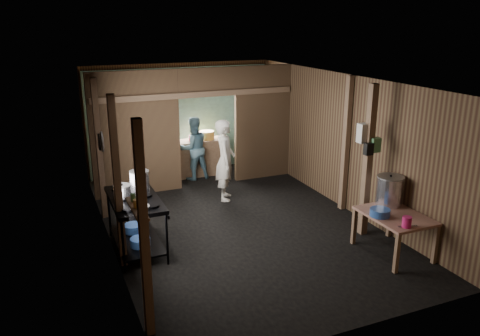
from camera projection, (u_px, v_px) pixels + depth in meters
name	position (u px, v px, depth m)	size (l,w,h in m)	color
floor	(236.00, 222.00, 8.79)	(4.50, 7.00, 0.00)	black
ceiling	(235.00, 80.00, 8.02)	(4.50, 7.00, 0.00)	black
wall_back	(180.00, 118.00, 11.48)	(4.50, 0.00, 2.60)	brown
wall_front	(355.00, 232.00, 5.33)	(4.50, 0.00, 2.60)	brown
wall_left	(105.00, 169.00, 7.57)	(0.00, 7.00, 2.60)	brown
wall_right	(343.00, 142.00, 9.24)	(0.00, 7.00, 2.60)	brown
partition_left	(136.00, 134.00, 9.85)	(1.85, 0.10, 2.60)	brown
partition_right	(262.00, 123.00, 10.92)	(1.35, 0.10, 2.60)	brown
partition_header	(207.00, 82.00, 10.13)	(1.30, 0.10, 0.60)	brown
turquoise_panel	(181.00, 120.00, 11.44)	(4.40, 0.06, 2.50)	#78B8AF
back_counter	(200.00, 157.00, 11.37)	(1.20, 0.50, 0.85)	brown
wall_clock	(191.00, 93.00, 11.31)	(0.20, 0.20, 0.03)	beige
post_left_a	(144.00, 233.00, 5.31)	(0.10, 0.12, 2.60)	brown
post_left_b	(117.00, 184.00, 6.89)	(0.10, 0.12, 2.60)	brown
post_left_c	(99.00, 150.00, 8.65)	(0.10, 0.12, 2.60)	brown
post_right	(346.00, 145.00, 9.04)	(0.10, 0.12, 2.60)	brown
post_free	(368.00, 162.00, 7.95)	(0.12, 0.12, 2.60)	brown
cross_beam	(197.00, 95.00, 10.07)	(4.40, 0.12, 0.12)	brown
pan_lid_big	(102.00, 142.00, 7.83)	(0.34, 0.34, 0.03)	gray
pan_lid_small	(99.00, 142.00, 8.21)	(0.30, 0.30, 0.03)	black
wall_shelf	(137.00, 209.00, 5.73)	(0.14, 0.80, 0.03)	brown
jar_white	(141.00, 211.00, 5.49)	(0.07, 0.07, 0.10)	beige
jar_yellow	(137.00, 204.00, 5.71)	(0.08, 0.08, 0.10)	gold
jar_green	(133.00, 197.00, 5.90)	(0.06, 0.06, 0.10)	#4A8A53
bag_white	(365.00, 133.00, 7.86)	(0.22, 0.15, 0.32)	beige
bag_green	(375.00, 145.00, 7.83)	(0.16, 0.12, 0.24)	#4A8A53
bag_black	(369.00, 149.00, 7.78)	(0.14, 0.10, 0.20)	black
gas_range	(136.00, 224.00, 7.63)	(0.77, 1.51, 0.89)	black
prep_table	(393.00, 234.00, 7.54)	(0.82, 1.12, 0.66)	#A06756
stove_pot_large	(140.00, 180.00, 7.86)	(0.32, 0.32, 0.33)	silver
stove_pot_med	(122.00, 192.00, 7.46)	(0.28, 0.28, 0.24)	silver
frying_pan	(141.00, 207.00, 7.06)	(0.26, 0.48, 0.06)	gray
blue_tub_front	(140.00, 242.00, 7.47)	(0.31, 0.31, 0.13)	#2B5099
blue_tub_back	(133.00, 228.00, 7.97)	(0.32, 0.32, 0.13)	#2B5099
stock_pot	(389.00, 191.00, 7.76)	(0.44, 0.44, 0.51)	silver
wash_basin	(380.00, 212.00, 7.37)	(0.31, 0.31, 0.12)	#2B5099
pink_bucket	(407.00, 222.00, 6.96)	(0.14, 0.14, 0.16)	#C71C63
knife	(408.00, 226.00, 7.01)	(0.30, 0.04, 0.01)	silver
yellow_tub	(207.00, 135.00, 11.28)	(0.35, 0.35, 0.20)	gold
red_cup	(191.00, 138.00, 11.15)	(0.11, 0.11, 0.13)	red
cook	(225.00, 160.00, 9.69)	(0.61, 0.40, 1.67)	beige
worker_back	(193.00, 148.00, 10.96)	(0.71, 0.55, 1.46)	slate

